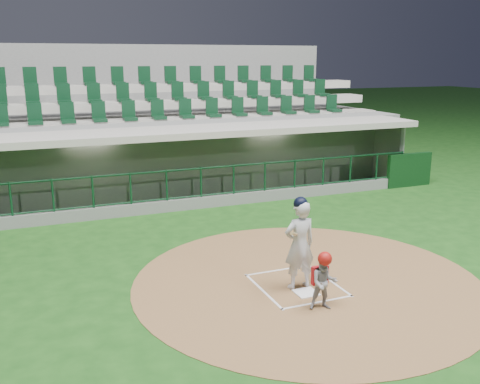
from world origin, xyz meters
name	(u,v)px	position (x,y,z in m)	size (l,w,h in m)	color
ground	(290,280)	(0.00, 0.00, 0.00)	(120.00, 120.00, 0.00)	#174513
dirt_circle	(307,282)	(0.30, -0.20, 0.01)	(7.20, 7.20, 0.01)	brown
home_plate	(306,293)	(0.00, -0.70, 0.02)	(0.43, 0.43, 0.02)	white
batter_box_chalk	(297,285)	(0.00, -0.30, 0.02)	(1.55, 1.80, 0.01)	white
dugout_structure	(187,166)	(0.13, 7.83, 0.95)	(16.40, 3.70, 3.00)	slate
seating_deck	(161,140)	(0.00, 10.91, 1.42)	(17.00, 6.72, 5.15)	gray
batter	(299,243)	(-0.02, -0.40, 0.95)	(0.87, 0.87, 1.89)	silver
catcher	(324,281)	(-0.04, -1.40, 0.57)	(0.60, 0.52, 1.11)	#95959A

